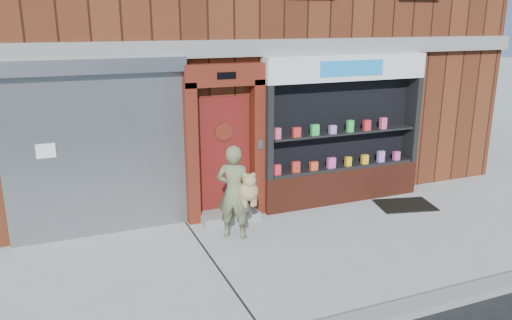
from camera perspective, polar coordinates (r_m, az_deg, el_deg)
ground at (r=8.37m, az=5.79°, el=-10.11°), size 80.00×80.00×0.00m
curb at (r=6.77m, az=14.77°, el=-16.72°), size 60.00×0.30×0.12m
building at (r=13.13m, az=-6.67°, el=17.17°), size 12.00×8.16×8.00m
shutter_bay at (r=8.77m, az=-17.78°, el=2.33°), size 3.10×0.30×3.04m
red_door_bay at (r=9.21m, az=-3.56°, el=1.99°), size 1.52×0.58×2.90m
pharmacy_bay at (r=10.25m, az=9.87°, el=2.70°), size 3.50×0.41×3.00m
woman at (r=8.47m, az=-2.31°, el=-3.65°), size 0.74×0.67×1.64m
doormat at (r=10.61m, az=16.67°, el=-4.95°), size 1.26×1.01×0.03m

